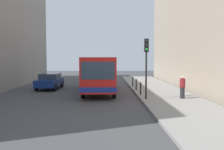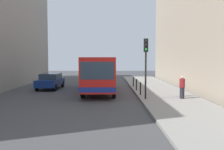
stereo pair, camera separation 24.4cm
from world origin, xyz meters
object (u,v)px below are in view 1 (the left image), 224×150
at_px(traffic_light, 146,57).
at_px(bollard_near, 141,89).
at_px(bus, 100,72).
at_px(bollard_far, 133,82).
at_px(pedestrian_near_signal, 182,87).
at_px(car_beside_bus, 50,81).
at_px(bollard_mid, 136,85).

bearing_deg(traffic_light, bollard_near, 92.78).
bearing_deg(bus, bollard_far, -143.24).
height_order(traffic_light, bollard_far, traffic_light).
xyz_separation_m(bollard_near, bollard_far, (0.00, 5.76, 0.00)).
bearing_deg(bollard_far, pedestrian_near_signal, -70.74).
relative_size(bollard_near, pedestrian_near_signal, 0.60).
bearing_deg(bollard_near, pedestrian_near_signal, -34.85).
bearing_deg(traffic_light, bus, 121.39).
bearing_deg(car_beside_bus, bus, 162.58).
distance_m(bus, bollard_far, 4.15).
distance_m(bus, bollard_near, 4.76).
bearing_deg(bus, car_beside_bus, -20.14).
relative_size(car_beside_bus, bollard_mid, 4.71).
distance_m(bollard_near, bollard_far, 5.76).
bearing_deg(car_beside_bus, bollard_mid, 167.09).
relative_size(bollard_near, bollard_mid, 1.00).
height_order(bollard_mid, bollard_far, same).
relative_size(bollard_mid, pedestrian_near_signal, 0.60).
xyz_separation_m(car_beside_bus, bollard_mid, (7.95, -2.19, -0.16)).
xyz_separation_m(car_beside_bus, bollard_far, (7.95, 0.69, -0.16)).
bearing_deg(pedestrian_near_signal, bollard_near, -92.11).
distance_m(car_beside_bus, pedestrian_near_signal, 12.67).
xyz_separation_m(traffic_light, bollard_far, (-0.10, 7.82, -2.38)).
xyz_separation_m(bollard_near, pedestrian_near_signal, (2.66, -1.85, 0.31)).
height_order(traffic_light, bollard_near, traffic_light).
height_order(bus, bollard_mid, bus).
distance_m(traffic_light, pedestrian_near_signal, 3.30).
bearing_deg(bollard_mid, bollard_near, -90.00).
bearing_deg(car_beside_bus, traffic_light, 140.96).
relative_size(bus, bollard_far, 11.61).
bearing_deg(pedestrian_near_signal, bollard_far, -128.01).
height_order(bollard_mid, pedestrian_near_signal, pedestrian_near_signal).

